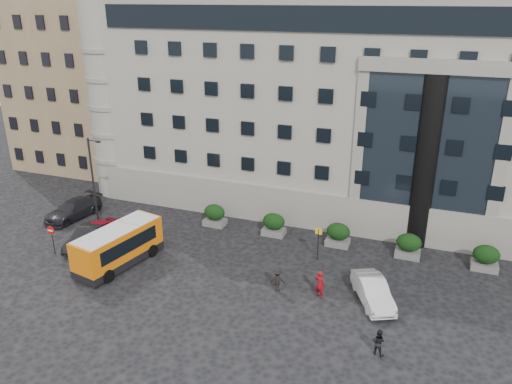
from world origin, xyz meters
TOP-DOWN VIEW (x-y plane):
  - ground at (0.00, 0.00)m, footprint 120.00×120.00m
  - civic_building at (6.00, 22.00)m, footprint 44.00×24.00m
  - entrance_column at (12.00, 10.30)m, footprint 1.80×1.80m
  - apartment_near at (-24.00, 20.00)m, footprint 14.00×14.00m
  - apartment_far at (-27.00, 38.00)m, footprint 13.00×13.00m
  - hedge_a at (-4.00, 7.80)m, footprint 1.80×1.26m
  - hedge_b at (1.20, 7.80)m, footprint 1.80×1.26m
  - hedge_c at (6.40, 7.80)m, footprint 1.80×1.26m
  - hedge_d at (11.60, 7.80)m, footprint 1.80×1.26m
  - hedge_e at (16.80, 7.80)m, footprint 1.80×1.26m
  - street_lamp at (-11.94, 3.00)m, footprint 1.16×0.18m
  - bus_stop_sign at (5.50, 5.00)m, footprint 0.50×0.08m
  - no_entry_sign at (-13.00, -1.04)m, footprint 0.64×0.16m
  - minibus at (-7.58, -0.55)m, footprint 3.62×7.03m
  - red_truck at (-11.98, 14.36)m, footprint 2.65×5.28m
  - parked_car_a at (-11.50, 1.72)m, footprint 2.54×4.88m
  - parked_car_b at (-11.50, 0.92)m, footprint 2.02×4.70m
  - parked_car_c at (-16.08, 4.89)m, footprint 2.99×5.65m
  - parked_car_d at (-17.00, 15.40)m, footprint 2.77×5.00m
  - white_taxi at (10.01, 1.00)m, footprint 3.47×4.81m
  - pedestrian_a at (6.77, 0.38)m, footprint 0.80×0.67m
  - pedestrian_b at (10.99, -3.88)m, footprint 0.86×0.74m
  - pedestrian_c at (4.03, 0.10)m, footprint 1.15×0.83m

SIDE VIEW (x-z plane):
  - ground at x=0.00m, z-range 0.00..0.00m
  - parked_car_d at x=-17.00m, z-range 0.00..1.32m
  - parked_car_b at x=-11.50m, z-range 0.00..1.50m
  - white_taxi at x=10.01m, z-range 0.00..1.51m
  - pedestrian_b at x=10.99m, z-range 0.00..1.54m
  - parked_car_c at x=-16.08m, z-range 0.00..1.56m
  - parked_car_a at x=-11.50m, z-range 0.00..1.59m
  - pedestrian_c at x=4.03m, z-range 0.00..1.61m
  - hedge_a at x=-4.00m, z-range 0.01..1.85m
  - hedge_b at x=1.20m, z-range 0.01..1.85m
  - hedge_c at x=6.40m, z-range 0.01..1.85m
  - hedge_d at x=11.60m, z-range 0.01..1.85m
  - hedge_e at x=16.80m, z-range 0.01..1.85m
  - pedestrian_a at x=6.77m, z-range 0.00..1.87m
  - red_truck at x=-11.98m, z-range 0.03..2.82m
  - minibus at x=-7.58m, z-range 0.14..2.94m
  - no_entry_sign at x=-13.00m, z-range 0.49..2.81m
  - bus_stop_sign at x=5.50m, z-range 0.47..2.99m
  - street_lamp at x=-11.94m, z-range 0.37..8.37m
  - entrance_column at x=12.00m, z-range 0.00..13.00m
  - civic_building at x=6.00m, z-range 0.00..18.00m
  - apartment_near at x=-24.00m, z-range 0.00..20.00m
  - apartment_far at x=-27.00m, z-range 0.00..22.00m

